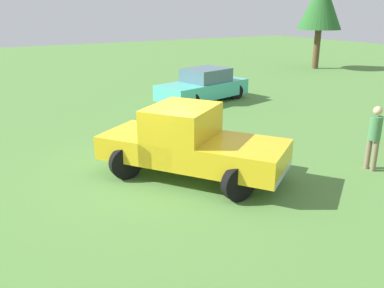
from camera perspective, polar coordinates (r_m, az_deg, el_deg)
name	(u,v)px	position (r m, az deg, el deg)	size (l,w,h in m)	color
ground_plane	(165,174)	(10.77, -3.85, -4.15)	(80.00, 80.00, 0.00)	#54843D
pickup_truck	(188,141)	(10.24, -0.61, 0.40)	(4.15, 4.88, 1.84)	black
sedan_near	(203,86)	(18.96, 1.62, 8.11)	(4.70, 2.78, 1.49)	black
person_bystander	(374,134)	(11.70, 24.15, 1.23)	(0.32, 0.34, 1.74)	#7A6B51
tree_back_left	(321,4)	(30.49, 17.59, 18.19)	(2.99, 2.99, 6.13)	brown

